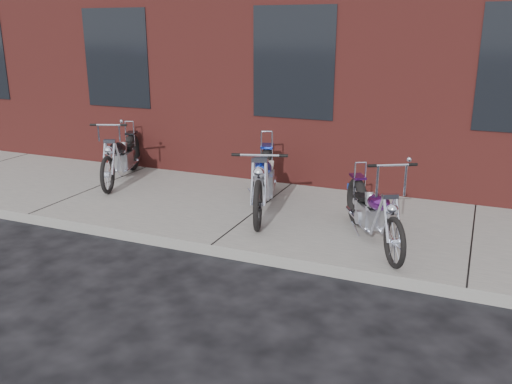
% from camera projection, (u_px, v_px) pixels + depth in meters
% --- Properties ---
extents(ground, '(120.00, 120.00, 0.00)m').
position_uv_depth(ground, '(211.00, 256.00, 6.81)').
color(ground, black).
rests_on(ground, ground).
extents(sidewalk, '(22.00, 3.00, 0.15)m').
position_uv_depth(sidewalk, '(258.00, 214.00, 8.11)').
color(sidewalk, slate).
rests_on(sidewalk, ground).
extents(chopper_purple, '(1.10, 1.83, 1.15)m').
position_uv_depth(chopper_purple, '(373.00, 214.00, 6.77)').
color(chopper_purple, black).
rests_on(chopper_purple, sidewalk).
extents(chopper_blue, '(0.90, 2.33, 1.05)m').
position_uv_depth(chopper_blue, '(263.00, 181.00, 7.99)').
color(chopper_blue, black).
rests_on(chopper_blue, sidewalk).
extents(chopper_third, '(0.88, 2.08, 1.11)m').
position_uv_depth(chopper_third, '(122.00, 158.00, 9.54)').
color(chopper_third, black).
rests_on(chopper_third, sidewalk).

